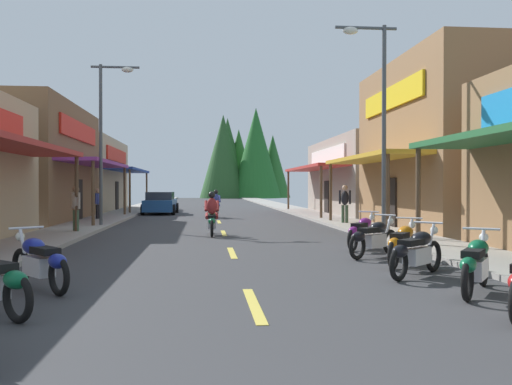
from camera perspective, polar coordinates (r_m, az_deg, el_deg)
name	(u,v)px	position (r m, az deg, el deg)	size (l,w,h in m)	color
ground	(215,214)	(35.13, -4.25, -2.30)	(9.37, 98.44, 0.10)	#38383A
sidewalk_left	(123,213)	(35.49, -13.68, -2.11)	(2.25, 98.44, 0.12)	#9E9991
sidewalk_right	(305,212)	(35.72, 5.11, -2.08)	(2.25, 98.44, 0.12)	#9E9991
centerline_dashes	(215,212)	(36.90, -4.31, -2.07)	(0.16, 70.46, 0.01)	#E0C64C
storefront_left_middle	(11,163)	(29.37, -24.19, 2.79)	(8.32, 10.53, 5.75)	brown
storefront_left_far	(64,175)	(40.75, -19.43, 1.71)	(9.16, 11.61, 5.07)	tan
storefront_right_middle	(469,146)	(24.33, 21.38, 4.59)	(8.43, 9.54, 6.88)	olive
storefront_right_far	(393,177)	(35.49, 14.12, 1.59)	(10.33, 12.75, 4.69)	gray
streetlamp_left	(107,123)	(24.14, -15.26, 6.97)	(2.02, 0.30, 6.91)	#474C51
streetlamp_right	(376,103)	(18.28, 12.40, 9.12)	(2.02, 0.30, 6.96)	#474C51
motorcycle_parked_right_2	(476,264)	(9.61, 21.96, -6.90)	(1.35, 1.78, 1.04)	black
motorcycle_parked_right_3	(416,251)	(11.03, 16.40, -5.91)	(1.64, 1.53, 1.04)	black
motorcycle_parked_right_4	(403,243)	(12.47, 15.07, -5.15)	(1.32, 1.80, 1.04)	black
motorcycle_parked_right_5	(374,237)	(13.80, 12.19, -4.59)	(1.69, 1.47, 1.04)	black
motorcycle_parked_right_6	(362,231)	(15.50, 11.02, -4.02)	(1.35, 1.78, 1.04)	black
motorcycle_parked_left_2	(39,261)	(9.92, -21.67, -6.67)	(1.44, 1.71, 1.04)	black
rider_cruising_lead	(212,217)	(19.43, -4.64, -2.58)	(0.60, 2.14, 1.57)	black
rider_cruising_trailing	(216,206)	(30.43, -4.20, -1.42)	(0.60, 2.14, 1.57)	black
pedestrian_by_shop	(76,206)	(20.94, -18.28, -1.35)	(0.43, 0.46, 1.76)	#3F593F
pedestrian_browsing	(345,202)	(24.81, 9.26, -0.95)	(0.48, 0.42, 1.81)	#3F593F
pedestrian_waiting	(98,202)	(28.66, -16.19, -0.99)	(0.32, 0.56, 1.63)	black
parked_car_curbside	(160,203)	(35.12, -9.95, -1.11)	(2.13, 4.34, 1.40)	#1E4C8C
treeline_backdrop	(239,159)	(85.66, -1.74, 3.56)	(14.17, 13.25, 13.78)	#234E23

